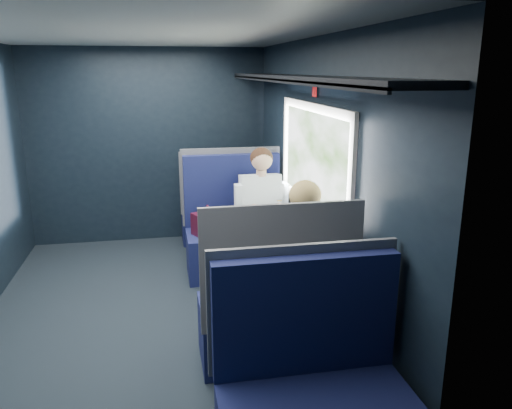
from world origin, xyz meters
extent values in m
cube|color=black|center=(0.00, 0.00, -0.01)|extent=(2.80, 4.20, 0.01)
cube|color=black|center=(1.45, 0.00, 1.15)|extent=(0.10, 4.20, 2.30)
cube|color=black|center=(0.00, 2.15, 1.15)|extent=(2.80, 0.10, 2.30)
cube|color=black|center=(0.00, -2.15, 1.15)|extent=(2.80, 0.10, 2.30)
cube|color=silver|center=(0.00, 0.00, 2.35)|extent=(2.80, 4.20, 0.10)
cube|color=silver|center=(1.38, 0.00, 1.74)|extent=(0.03, 1.84, 0.07)
cube|color=silver|center=(1.38, 0.00, 0.90)|extent=(0.03, 1.84, 0.07)
cube|color=silver|center=(1.38, -0.89, 1.32)|extent=(0.03, 0.07, 0.78)
cube|color=silver|center=(1.38, 0.89, 1.32)|extent=(0.03, 0.07, 0.78)
cube|color=black|center=(1.22, 0.00, 1.98)|extent=(0.36, 4.10, 0.04)
cube|color=black|center=(1.05, 0.00, 1.96)|extent=(0.02, 4.10, 0.03)
cube|color=red|center=(1.38, 0.00, 1.89)|extent=(0.01, 0.10, 0.12)
cylinder|color=#54565E|center=(0.88, 0.00, 0.35)|extent=(0.08, 0.08, 0.70)
cube|color=silver|center=(1.06, 0.00, 0.72)|extent=(0.62, 1.00, 0.04)
cube|color=#0D113B|center=(0.85, 0.78, 0.23)|extent=(1.00, 0.50, 0.45)
cube|color=#0D113B|center=(0.85, 1.08, 0.82)|extent=(1.00, 0.10, 0.75)
cube|color=#54565E|center=(0.85, 1.14, 0.85)|extent=(1.04, 0.03, 0.82)
cube|color=#54565E|center=(0.85, 0.73, 0.55)|extent=(0.06, 0.40, 0.20)
cube|color=#440E23|center=(0.57, 0.81, 0.56)|extent=(0.35, 0.29, 0.22)
cylinder|color=#440E23|center=(0.57, 0.81, 0.72)|extent=(0.08, 0.13, 0.03)
cylinder|color=silver|center=(0.73, 0.61, 0.56)|extent=(0.08, 0.08, 0.23)
cylinder|color=#1754B3|center=(0.73, 0.61, 0.70)|extent=(0.05, 0.05, 0.05)
cube|color=#0D113B|center=(0.85, -0.78, 0.23)|extent=(1.00, 0.50, 0.45)
cube|color=#0D113B|center=(0.85, -1.08, 0.82)|extent=(1.00, 0.10, 0.75)
cube|color=#54565E|center=(0.85, -1.14, 0.85)|extent=(1.04, 0.03, 0.82)
cube|color=#54565E|center=(0.85, -0.73, 0.55)|extent=(0.06, 0.40, 0.20)
cube|color=#0D113B|center=(0.85, 1.88, 0.23)|extent=(1.00, 0.40, 0.45)
cube|color=#0D113B|center=(0.85, 1.64, 0.78)|extent=(1.00, 0.10, 0.66)
cube|color=#54565E|center=(0.85, 1.59, 0.80)|extent=(1.04, 0.03, 0.72)
cube|color=#0D113B|center=(0.85, -1.64, 0.78)|extent=(1.00, 0.10, 0.66)
cube|color=#54565E|center=(0.85, -1.59, 0.80)|extent=(1.04, 0.03, 0.72)
cube|color=black|center=(1.10, 0.64, 0.53)|extent=(0.36, 0.44, 0.16)
cube|color=black|center=(1.10, 0.44, 0.23)|extent=(0.32, 0.12, 0.45)
cube|color=white|center=(1.10, 0.80, 0.78)|extent=(0.40, 0.29, 0.53)
cylinder|color=#D8A88C|center=(1.10, 0.76, 1.06)|extent=(0.10, 0.10, 0.06)
sphere|color=#D8A88C|center=(1.10, 0.74, 1.20)|extent=(0.21, 0.21, 0.21)
sphere|color=#382114|center=(1.10, 0.76, 1.21)|extent=(0.22, 0.22, 0.22)
cube|color=white|center=(0.88, 0.76, 0.78)|extent=(0.09, 0.12, 0.34)
cube|color=white|center=(1.32, 0.76, 0.78)|extent=(0.09, 0.12, 0.34)
cube|color=black|center=(1.10, -0.64, 0.53)|extent=(0.36, 0.44, 0.16)
cube|color=black|center=(1.10, -0.44, 0.23)|extent=(0.32, 0.12, 0.45)
cube|color=black|center=(1.10, -0.80, 0.78)|extent=(0.40, 0.29, 0.53)
cylinder|color=#D8A88C|center=(1.10, -0.76, 1.06)|extent=(0.10, 0.10, 0.06)
sphere|color=#D8A88C|center=(1.10, -0.74, 1.20)|extent=(0.21, 0.21, 0.21)
sphere|color=tan|center=(1.10, -0.76, 1.21)|extent=(0.22, 0.22, 0.22)
cube|color=black|center=(0.88, -0.76, 0.78)|extent=(0.09, 0.12, 0.34)
cube|color=black|center=(1.32, -0.76, 0.78)|extent=(0.09, 0.12, 0.34)
cube|color=tan|center=(1.10, -0.86, 0.90)|extent=(0.26, 0.07, 0.36)
cube|color=white|center=(0.98, 0.00, 0.74)|extent=(0.49, 0.70, 0.01)
cube|color=silver|center=(1.32, 0.15, 0.75)|extent=(0.37, 0.42, 0.02)
cube|color=silver|center=(1.45, 0.15, 0.88)|extent=(0.13, 0.34, 0.24)
cube|color=black|center=(1.44, 0.15, 0.88)|extent=(0.10, 0.30, 0.20)
cylinder|color=silver|center=(1.33, 0.26, 0.82)|extent=(0.06, 0.06, 0.16)
cylinder|color=#1754B3|center=(1.33, 0.26, 0.92)|extent=(0.03, 0.03, 0.04)
cylinder|color=white|center=(1.33, 0.40, 0.78)|extent=(0.07, 0.07, 0.08)
camera|label=1|loc=(0.13, -3.96, 2.04)|focal=35.00mm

